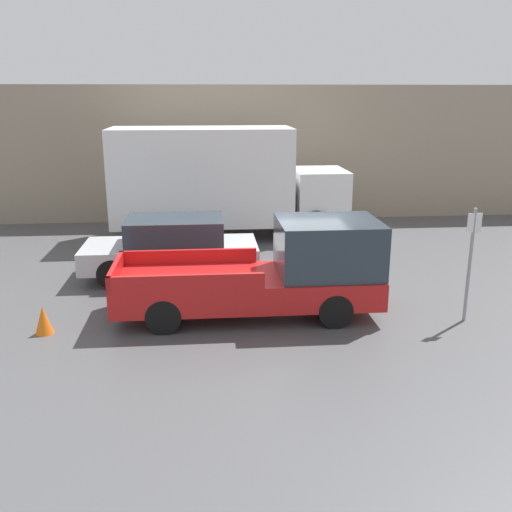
{
  "coord_description": "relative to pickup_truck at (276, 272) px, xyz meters",
  "views": [
    {
      "loc": [
        -2.05,
        -12.51,
        4.67
      ],
      "look_at": [
        -0.91,
        0.2,
        1.04
      ],
      "focal_mm": 40.0,
      "sensor_mm": 36.0,
      "label": 1
    }
  ],
  "objects": [
    {
      "name": "parking_sign",
      "position": [
        3.95,
        -0.8,
        0.42
      ],
      "size": [
        0.3,
        0.07,
        2.45
      ],
      "color": "gray",
      "rests_on": "ground"
    },
    {
      "name": "building_wall",
      "position": [
        0.56,
        9.86,
        1.54
      ],
      "size": [
        28.0,
        0.15,
        5.01
      ],
      "color": "gray",
      "rests_on": "ground"
    },
    {
      "name": "traffic_cone",
      "position": [
        -4.81,
        -0.69,
        -0.67
      ],
      "size": [
        0.36,
        0.36,
        0.58
      ],
      "color": "orange",
      "rests_on": "ground"
    },
    {
      "name": "pickup_truck",
      "position": [
        0.0,
        0.0,
        0.0
      ],
      "size": [
        5.67,
        2.01,
        2.08
      ],
      "color": "red",
      "rests_on": "ground"
    },
    {
      "name": "ground_plane",
      "position": [
        0.56,
        0.8,
        -0.96
      ],
      "size": [
        60.0,
        60.0,
        0.0
      ],
      "primitive_type": "plane",
      "color": "#4C4C4F"
    },
    {
      "name": "car",
      "position": [
        -2.39,
        2.87,
        -0.14
      ],
      "size": [
        4.52,
        1.95,
        1.59
      ],
      "color": "#B7BABF",
      "rests_on": "ground"
    },
    {
      "name": "delivery_truck",
      "position": [
        -1.05,
        7.17,
        0.98
      ],
      "size": [
        7.74,
        2.36,
        3.63
      ],
      "color": "white",
      "rests_on": "ground"
    }
  ]
}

